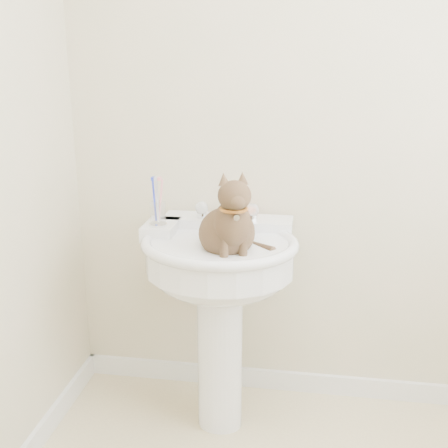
% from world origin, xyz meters
% --- Properties ---
extents(wall_back, '(2.20, 0.00, 2.50)m').
position_xyz_m(wall_back, '(0.00, 1.10, 1.25)').
color(wall_back, '#C1BC96').
rests_on(wall_back, ground).
extents(baseboard_back, '(2.20, 0.02, 0.09)m').
position_xyz_m(baseboard_back, '(0.00, 1.09, 0.04)').
color(baseboard_back, white).
rests_on(baseboard_back, floor).
extents(pedestal_sink, '(0.60, 0.59, 0.83)m').
position_xyz_m(pedestal_sink, '(-0.43, 0.81, 0.65)').
color(pedestal_sink, white).
rests_on(pedestal_sink, floor).
extents(faucet, '(0.28, 0.12, 0.14)m').
position_xyz_m(faucet, '(-0.43, 0.96, 0.87)').
color(faucet, silver).
rests_on(faucet, pedestal_sink).
extents(soap_bar, '(0.10, 0.08, 0.03)m').
position_xyz_m(soap_bar, '(-0.37, 1.04, 0.84)').
color(soap_bar, '#FF5D1A').
rests_on(soap_bar, pedestal_sink).
extents(toothbrush_cup, '(0.07, 0.07, 0.19)m').
position_xyz_m(toothbrush_cup, '(-0.67, 0.85, 0.88)').
color(toothbrush_cup, silver).
rests_on(toothbrush_cup, pedestal_sink).
extents(cat, '(0.22, 0.28, 0.41)m').
position_xyz_m(cat, '(-0.38, 0.73, 0.87)').
color(cat, brown).
rests_on(cat, pedestal_sink).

